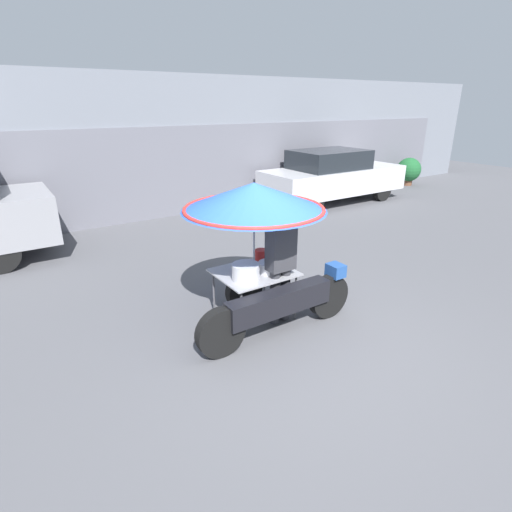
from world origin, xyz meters
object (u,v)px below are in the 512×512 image
vendor_motorcycle_cart (257,217)px  vendor_person (281,262)px  potted_plant (409,170)px  parked_car (332,176)px

vendor_motorcycle_cart → vendor_person: (0.22, -0.25, -0.60)m
vendor_person → potted_plant: 11.38m
vendor_person → potted_plant: (10.00, 5.42, -0.33)m
parked_car → potted_plant: parked_car is taller
vendor_person → parked_car: 7.56m
vendor_motorcycle_cart → vendor_person: bearing=-48.3°
vendor_person → parked_car: (5.68, 4.98, -0.08)m
vendor_motorcycle_cart → parked_car: bearing=38.8°
vendor_person → parked_car: size_ratio=0.35×
parked_car → vendor_motorcycle_cart: bearing=-141.2°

